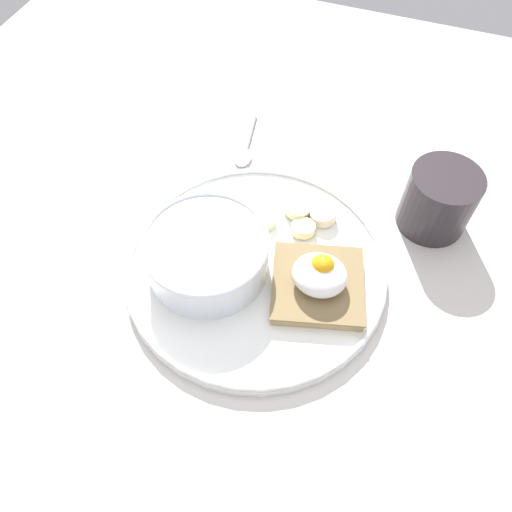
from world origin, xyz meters
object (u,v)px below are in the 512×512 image
Objects in this scene: banana_slice_front at (303,228)px; banana_slice_back at (297,209)px; oatmeal_bowl at (207,254)px; spoon at (246,146)px; poached_egg at (320,274)px; banana_slice_left at (264,220)px; banana_slice_right at (323,215)px; coffee_mug at (439,200)px; toast_slice at (318,285)px.

banana_slice_back is at bearing -58.96° from banana_slice_front.
spoon is at bearing -81.37° from oatmeal_bowl.
oatmeal_bowl is 12.90cm from poached_egg.
oatmeal_bowl reaches higher than poached_egg.
banana_slice_left is 1.13× the size of banana_slice_right.
banana_slice_left is 0.38× the size of spoon.
poached_egg is 1.64× the size of banana_slice_right.
banana_slice_left is at bearing 5.09° from banana_slice_front.
poached_egg is 0.55× the size of spoon.
banana_slice_left is at bearing 119.30° from spoon.
oatmeal_bowl is 12.69cm from banana_slice_front.
banana_slice_right is at bearing -178.22° from banana_slice_back.
oatmeal_bowl is at bearing 35.26° from coffee_mug.
oatmeal_bowl reaches higher than banana_slice_front.
oatmeal_bowl is 9.47cm from banana_slice_left.
banana_slice_back is at bearing -122.77° from oatmeal_bowl.
banana_slice_front is 1.10× the size of banana_slice_right.
toast_slice is at bearing 118.71° from banana_slice_back.
poached_egg is 1.45× the size of banana_slice_left.
spoon is (7.10, -12.65, -1.16)cm from banana_slice_left.
poached_egg reaches higher than banana_slice_left.
toast_slice is at bearing 142.22° from banana_slice_left.
coffee_mug is at bearing -162.22° from banana_slice_back.
coffee_mug is at bearing -157.14° from banana_slice_left.
coffee_mug reaches higher than banana_slice_back.
banana_slice_back is (1.58, -2.62, 0.03)cm from banana_slice_front.
oatmeal_bowl is at bearing 44.56° from banana_slice_front.
toast_slice is 2.27cm from poached_egg.
spoon is at bearing -50.72° from toast_slice.
oatmeal_bowl is at bearing 98.63° from spoon.
oatmeal_bowl reaches higher than spoon.
poached_egg is 18.40cm from coffee_mug.
oatmeal_bowl is 28.71cm from coffee_mug.
coffee_mug reaches higher than banana_slice_front.
oatmeal_bowl is 13.01cm from toast_slice.
poached_egg is at bearing 54.68° from coffee_mug.
banana_slice_right reaches higher than spoon.
banana_slice_back is at bearing -138.17° from banana_slice_left.
banana_slice_right is 0.44× the size of coffee_mug.
banana_slice_left is (8.88, -6.79, -2.57)cm from poached_egg.
oatmeal_bowl is 13.72cm from banana_slice_back.
banana_slice_front reaches higher than spoon.
banana_slice_right is at bearing -154.73° from banana_slice_left.
oatmeal_bowl reaches higher than toast_slice.
banana_slice_left is 0.50× the size of coffee_mug.
banana_slice_front is 5.02cm from banana_slice_left.
oatmeal_bowl is 15.79cm from banana_slice_right.
spoon is at bearing -34.47° from banana_slice_right.
banana_slice_front is at bearing -174.91° from banana_slice_left.
banana_slice_front is 0.90× the size of banana_slice_back.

